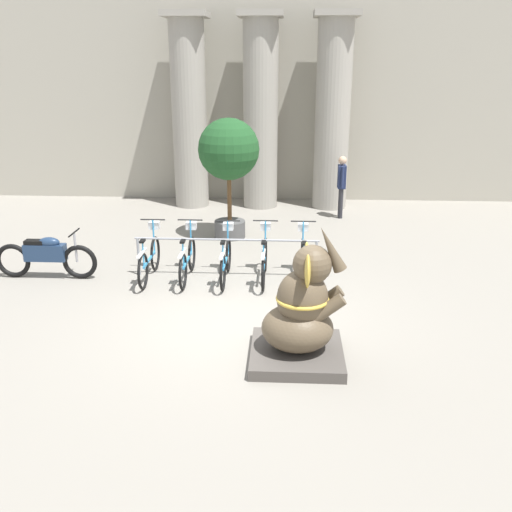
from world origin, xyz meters
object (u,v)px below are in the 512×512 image
Objects in this scene: elephant_statue at (301,316)px; potted_tree at (229,155)px; bicycle_1 at (188,258)px; motorcycle at (46,255)px; bicycle_2 at (226,259)px; bicycle_3 at (264,259)px; bicycle_4 at (303,260)px; bicycle_0 at (150,258)px; person_pedestrian at (342,181)px.

potted_tree reaches higher than elephant_statue.
bicycle_1 is 2.69m from motorcycle.
potted_tree is at bearing 41.19° from motorcycle.
bicycle_2 is (0.73, -0.02, 0.00)m from bicycle_1.
motorcycle is (-2.69, -0.11, 0.04)m from bicycle_1.
motorcycle is (-3.42, -0.09, 0.04)m from bicycle_2.
elephant_statue is at bearing -65.62° from bicycle_2.
bicycle_2 is at bearing -85.99° from potted_tree.
bicycle_1 is 1.45m from bicycle_3.
bicycle_1 is 3.66m from elephant_statue.
bicycle_4 is 0.85× the size of elephant_statue.
motorcycle is (-1.96, -0.09, 0.04)m from bicycle_0.
bicycle_2 is 3.13m from potted_tree.
bicycle_1 is (0.73, 0.02, 0.00)m from bicycle_0.
bicycle_1 and bicycle_3 have the same top height.
bicycle_0 is 1.04× the size of person_pedestrian.
elephant_statue reaches higher than person_pedestrian.
elephant_statue is 5.58m from motorcycle.
elephant_statue is at bearing -31.19° from motorcycle.
bicycle_0 is 2.91m from bicycle_4.
potted_tree is at bearing 94.01° from bicycle_2.
person_pedestrian reaches higher than motorcycle.
bicycle_2 is 3.42m from motorcycle.
person_pedestrian is (1.10, 4.62, 0.56)m from bicycle_4.
potted_tree reaches higher than bicycle_3.
elephant_statue is (2.08, -3.00, 0.25)m from bicycle_1.
bicycle_3 is at bearing -71.15° from potted_tree.
bicycle_3 is 0.85× the size of elephant_statue.
bicycle_0 is at bearing -179.34° from bicycle_4.
bicycle_0 is 4.10m from elephant_statue.
motorcycle is (-4.87, -0.13, 0.04)m from bicycle_4.
motorcycle is 1.21× the size of person_pedestrian.
motorcycle is at bearing -178.51° from bicycle_4.
bicycle_2 is 1.00× the size of bicycle_3.
bicycle_3 is at bearing 1.83° from motorcycle.
bicycle_2 is 5.34m from person_pedestrian.
bicycle_0 is 1.00× the size of bicycle_4.
bicycle_2 is at bearing 0.00° from bicycle_0.
motorcycle is at bearing -178.17° from bicycle_3.
elephant_statue reaches higher than bicycle_0.
elephant_statue is 7.73m from person_pedestrian.
bicycle_4 is (1.45, 0.03, 0.00)m from bicycle_2.
bicycle_4 is 1.04× the size of person_pedestrian.
bicycle_2 is (1.45, 0.00, 0.00)m from bicycle_0.
motorcycle is 4.53m from potted_tree.
motorcycle is at bearing -177.63° from bicycle_1.
bicycle_1 is 0.73m from bicycle_2.
bicycle_4 is (2.91, 0.03, 0.00)m from bicycle_0.
bicycle_0 is 2.18m from bicycle_3.
elephant_statue reaches higher than motorcycle.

